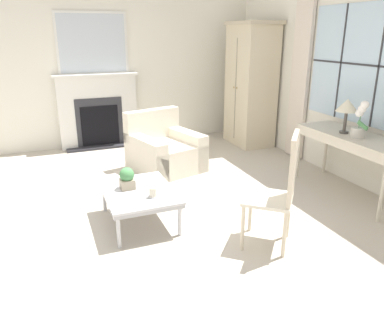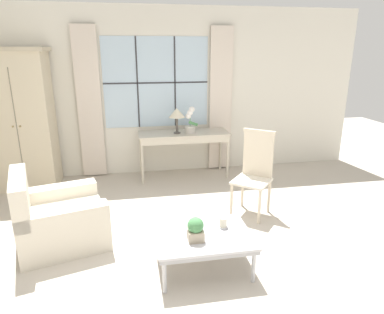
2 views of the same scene
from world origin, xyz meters
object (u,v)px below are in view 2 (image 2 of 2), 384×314
object	(u,v)px
potted_plant_small	(196,229)
coffee_table	(203,238)
armchair_upholstered	(58,220)
side_chair_wooden	(255,168)
armoire	(22,120)
console_table	(184,137)
pillar_candle	(223,223)
potted_orchid	(190,122)
table_lamp	(177,114)

from	to	relation	value
potted_plant_small	coffee_table	bearing A→B (deg)	45.30
armchair_upholstered	side_chair_wooden	xyz separation A→B (m)	(2.43, 0.35, 0.34)
armoire	side_chair_wooden	world-z (taller)	armoire
potted_plant_small	armoire	bearing A→B (deg)	128.58
console_table	armoire	bearing A→B (deg)	-179.78
console_table	side_chair_wooden	xyz separation A→B (m)	(0.71, -1.53, -0.08)
console_table	pillar_candle	bearing A→B (deg)	-89.96
potted_orchid	pillar_candle	bearing A→B (deg)	-92.37
potted_orchid	potted_plant_small	distance (m)	2.76
armoire	pillar_candle	xyz separation A→B (m)	(2.50, -2.54, -0.65)
armchair_upholstered	potted_plant_small	distance (m)	1.67
armoire	potted_orchid	distance (m)	2.61
armoire	table_lamp	size ratio (longest dim) A/B	5.04
table_lamp	armchair_upholstered	world-z (taller)	table_lamp
console_table	coffee_table	distance (m)	2.68
side_chair_wooden	pillar_candle	distance (m)	1.25
pillar_candle	armoire	bearing A→B (deg)	134.53
potted_orchid	armchair_upholstered	distance (m)	2.68
armchair_upholstered	potted_plant_small	world-z (taller)	armchair_upholstered
table_lamp	potted_orchid	size ratio (longest dim) A/B	0.96
armchair_upholstered	side_chair_wooden	size ratio (longest dim) A/B	1.00
side_chair_wooden	potted_orchid	bearing A→B (deg)	112.09
pillar_candle	side_chair_wooden	bearing A→B (deg)	55.35
pillar_candle	potted_plant_small	bearing A→B (deg)	-149.39
armoire	armchair_upholstered	world-z (taller)	armoire
coffee_table	pillar_candle	xyz separation A→B (m)	(0.23, 0.09, 0.09)
potted_plant_small	table_lamp	bearing A→B (deg)	85.70
side_chair_wooden	console_table	bearing A→B (deg)	114.74
side_chair_wooden	potted_plant_small	xyz separation A→B (m)	(-1.03, -1.21, -0.12)
armoire	potted_plant_small	world-z (taller)	armoire
armchair_upholstered	side_chair_wooden	distance (m)	2.48
potted_orchid	armchair_upholstered	world-z (taller)	potted_orchid
console_table	table_lamp	xyz separation A→B (m)	(-0.12, -0.06, 0.42)
potted_orchid	side_chair_wooden	size ratio (longest dim) A/B	0.40
armoire	coffee_table	bearing A→B (deg)	-49.19
console_table	side_chair_wooden	world-z (taller)	side_chair_wooden
side_chair_wooden	coffee_table	bearing A→B (deg)	-129.89
console_table	potted_orchid	xyz separation A→B (m)	(0.10, -0.05, 0.26)
armoire	console_table	bearing A→B (deg)	0.22
potted_orchid	coffee_table	distance (m)	2.69
console_table	armchair_upholstered	bearing A→B (deg)	-132.56
potted_orchid	potted_plant_small	bearing A→B (deg)	-98.97
armchair_upholstered	potted_orchid	bearing A→B (deg)	44.97
console_table	table_lamp	world-z (taller)	table_lamp
side_chair_wooden	armchair_upholstered	bearing A→B (deg)	-171.82
potted_plant_small	pillar_candle	size ratio (longest dim) A/B	1.97
side_chair_wooden	coffee_table	world-z (taller)	side_chair_wooden
console_table	potted_plant_small	xyz separation A→B (m)	(-0.32, -2.74, -0.20)
armchair_upholstered	coffee_table	world-z (taller)	armchair_upholstered
table_lamp	potted_plant_small	world-z (taller)	table_lamp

